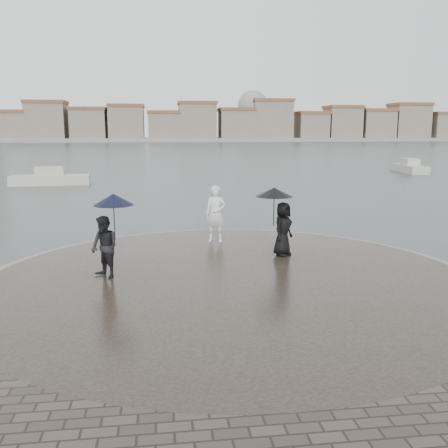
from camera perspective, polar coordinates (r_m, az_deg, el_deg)
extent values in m
plane|color=#2B3835|center=(9.12, 3.98, -14.67)|extent=(400.00, 400.00, 0.00)
cylinder|color=gray|center=(12.28, 0.78, -7.05)|extent=(12.50, 12.50, 0.32)
cylinder|color=#2D261E|center=(12.27, 0.78, -6.96)|extent=(11.90, 11.90, 0.36)
imported|color=white|center=(15.92, -0.96, 1.16)|extent=(0.74, 0.58, 1.81)
imported|color=black|center=(12.40, -13.51, -2.58)|extent=(0.92, 0.93, 1.51)
cylinder|color=black|center=(12.35, -12.42, 0.22)|extent=(0.02, 0.02, 0.90)
cone|color=black|center=(12.27, -12.53, 2.75)|extent=(0.99, 0.99, 0.28)
imported|color=black|center=(14.28, 6.74, -0.57)|extent=(0.87, 0.89, 1.54)
cylinder|color=black|center=(14.22, 5.71, 1.58)|extent=(0.02, 0.02, 0.90)
cone|color=black|center=(14.15, 5.75, 3.66)|extent=(1.08, 1.08, 0.26)
cube|color=gray|center=(171.11, -6.86, 9.54)|extent=(260.00, 20.00, 1.20)
cube|color=gray|center=(174.35, -23.11, 10.08)|extent=(10.00, 10.00, 9.00)
cube|color=brown|center=(174.44, -23.24, 11.71)|extent=(10.60, 10.60, 1.00)
cube|color=gray|center=(171.76, -19.56, 10.82)|extent=(12.00, 10.00, 12.00)
cube|color=brown|center=(171.96, -19.70, 12.98)|extent=(12.60, 10.60, 1.00)
cube|color=gray|center=(169.56, -15.17, 10.73)|extent=(11.00, 10.00, 10.00)
cube|color=brown|center=(169.68, -15.26, 12.58)|extent=(11.60, 10.60, 1.00)
cube|color=gray|center=(168.40, -11.05, 11.07)|extent=(11.00, 10.00, 11.00)
cube|color=brown|center=(168.56, -11.13, 13.11)|extent=(11.60, 10.60, 1.00)
cube|color=gray|center=(168.08, -6.88, 10.85)|extent=(10.00, 10.00, 9.00)
cube|color=brown|center=(168.17, -6.92, 12.55)|extent=(10.60, 10.60, 1.00)
cube|color=gray|center=(168.56, -3.08, 11.42)|extent=(12.00, 10.00, 12.00)
cube|color=brown|center=(168.77, -3.10, 13.63)|extent=(12.60, 10.60, 1.00)
cube|color=gray|center=(170.02, 1.38, 11.09)|extent=(11.00, 10.00, 10.00)
cube|color=brown|center=(170.15, 1.39, 12.94)|extent=(11.60, 10.60, 1.00)
cube|color=gray|center=(172.26, 5.42, 11.54)|extent=(13.00, 10.00, 13.00)
cube|color=brown|center=(172.51, 5.46, 13.87)|extent=(13.60, 10.60, 1.00)
cube|color=gray|center=(175.83, 9.94, 10.76)|extent=(10.00, 10.00, 9.00)
cube|color=brown|center=(175.92, 9.99, 12.39)|extent=(10.60, 10.60, 1.00)
cube|color=gray|center=(179.38, 13.37, 10.95)|extent=(11.00, 10.00, 11.00)
cube|color=brown|center=(179.53, 13.45, 12.86)|extent=(11.60, 10.60, 1.00)
cube|color=gray|center=(183.91, 16.93, 10.61)|extent=(11.00, 10.00, 10.00)
cube|color=brown|center=(184.03, 17.02, 12.32)|extent=(11.60, 10.60, 1.00)
cube|color=gray|center=(189.11, 20.32, 10.71)|extent=(12.00, 10.00, 12.00)
cube|color=brown|center=(189.29, 20.45, 12.67)|extent=(12.60, 10.60, 1.00)
cube|color=gray|center=(195.40, 23.73, 10.01)|extent=(10.00, 10.00, 9.00)
cube|color=brown|center=(195.48, 23.84, 11.47)|extent=(10.60, 10.60, 1.00)
sphere|color=gray|center=(173.18, 3.31, 13.39)|extent=(10.00, 10.00, 10.00)
cube|color=#B7B2A5|center=(38.05, -19.23, 4.61)|extent=(5.59, 1.96, 0.90)
cube|color=#B7B2A5|center=(38.00, -19.28, 5.51)|extent=(2.07, 1.33, 0.90)
cube|color=#B7B2A5|center=(49.68, 20.41, 5.83)|extent=(2.18, 5.64, 0.90)
cube|color=#B7B2A5|center=(49.64, 20.45, 6.52)|extent=(1.41, 2.12, 0.90)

